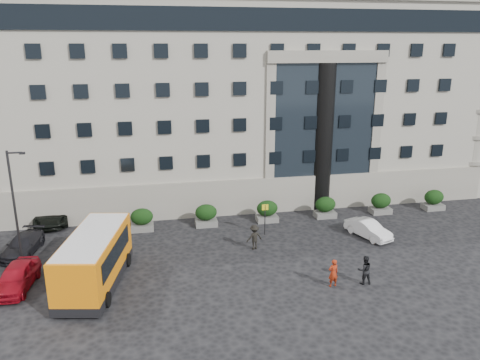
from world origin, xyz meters
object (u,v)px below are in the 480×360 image
(hedge_b, at_px, (206,215))
(hedge_c, at_px, (267,211))
(hedge_a, at_px, (142,219))
(minibus, at_px, (94,258))
(pedestrian_a, at_px, (333,273))
(parked_car_a, at_px, (17,277))
(parked_car_c, at_px, (23,245))
(parked_car_d, at_px, (52,213))
(street_lamp, at_px, (15,205))
(bus_stop_sign, at_px, (265,214))
(pedestrian_c, at_px, (254,237))
(white_taxi, at_px, (368,229))
(pedestrian_b, at_px, (365,270))
(hedge_d, at_px, (325,207))
(hedge_e, at_px, (381,203))
(hedge_f, at_px, (434,200))

(hedge_b, height_order, hedge_c, same)
(hedge_a, relative_size, minibus, 0.22)
(pedestrian_a, bearing_deg, parked_car_a, -18.09)
(hedge_b, height_order, parked_car_c, hedge_b)
(hedge_a, distance_m, parked_car_c, 8.83)
(hedge_a, bearing_deg, hedge_b, 0.00)
(parked_car_c, height_order, parked_car_d, parked_car_d)
(hedge_a, height_order, hedge_c, same)
(street_lamp, relative_size, bus_stop_sign, 3.17)
(pedestrian_c, bearing_deg, parked_car_c, -22.33)
(white_taxi, bearing_deg, pedestrian_c, 162.58)
(hedge_a, height_order, parked_car_c, hedge_a)
(pedestrian_b, bearing_deg, hedge_d, -96.12)
(hedge_e, height_order, pedestrian_c, pedestrian_c)
(pedestrian_c, bearing_deg, bus_stop_sign, -133.88)
(street_lamp, bearing_deg, parked_car_d, 86.89)
(pedestrian_a, distance_m, pedestrian_c, 7.27)
(minibus, distance_m, pedestrian_c, 11.40)
(hedge_a, distance_m, pedestrian_a, 16.44)
(hedge_e, bearing_deg, parked_car_a, -164.06)
(minibus, height_order, pedestrian_a, minibus)
(hedge_a, height_order, white_taxi, hedge_a)
(parked_car_a, distance_m, parked_car_c, 5.30)
(hedge_b, height_order, hedge_e, same)
(hedge_c, xyz_separation_m, pedestrian_b, (3.32, -11.62, 0.01))
(bus_stop_sign, relative_size, white_taxi, 0.63)
(hedge_d, distance_m, hedge_e, 5.20)
(hedge_c, xyz_separation_m, parked_car_a, (-17.90, -8.08, -0.15))
(parked_car_c, relative_size, pedestrian_c, 2.48)
(hedge_f, xyz_separation_m, white_taxi, (-8.69, -4.78, -0.27))
(bus_stop_sign, relative_size, parked_car_c, 0.55)
(pedestrian_a, bearing_deg, parked_car_d, -45.54)
(minibus, xyz_separation_m, white_taxi, (20.09, 3.76, -1.18))
(parked_car_a, bearing_deg, hedge_c, 29.98)
(parked_car_c, xyz_separation_m, pedestrian_a, (20.01, -8.72, 0.24))
(parked_car_c, bearing_deg, hedge_e, 14.33)
(hedge_b, bearing_deg, parked_car_a, -147.52)
(street_lamp, relative_size, parked_car_a, 1.75)
(hedge_a, bearing_deg, hedge_f, 0.00)
(pedestrian_c, bearing_deg, parked_car_a, -3.75)
(hedge_a, relative_size, hedge_f, 1.00)
(hedge_f, relative_size, parked_car_d, 0.32)
(hedge_c, height_order, bus_stop_sign, bus_stop_sign)
(hedge_a, bearing_deg, bus_stop_sign, -16.42)
(hedge_d, height_order, pedestrian_b, pedestrian_b)
(street_lamp, distance_m, pedestrian_b, 22.97)
(hedge_c, relative_size, parked_car_c, 0.40)
(hedge_c, bearing_deg, pedestrian_c, -113.70)
(hedge_c, bearing_deg, bus_stop_sign, -107.82)
(street_lamp, bearing_deg, hedge_e, 9.48)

